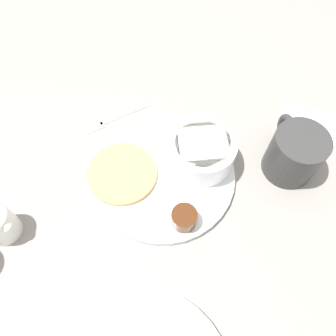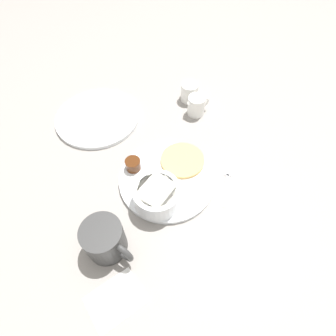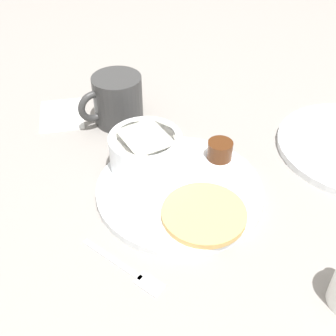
{
  "view_description": "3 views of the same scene",
  "coord_description": "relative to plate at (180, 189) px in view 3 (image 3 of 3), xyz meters",
  "views": [
    {
      "loc": [
        0.09,
        -0.25,
        0.51
      ],
      "look_at": [
        0.01,
        -0.0,
        0.04
      ],
      "focal_mm": 35.0,
      "sensor_mm": 36.0,
      "label": 1
    },
    {
      "loc": [
        0.19,
        0.32,
        0.58
      ],
      "look_at": [
        -0.01,
        -0.01,
        0.03
      ],
      "focal_mm": 28.0,
      "sensor_mm": 36.0,
      "label": 2
    },
    {
      "loc": [
        -0.46,
        0.08,
        0.44
      ],
      "look_at": [
        0.01,
        0.02,
        0.04
      ],
      "focal_mm": 45.0,
      "sensor_mm": 36.0,
      "label": 3
    }
  ],
  "objects": [
    {
      "name": "butter_ramekin",
      "position": [
        0.08,
        0.05,
        0.02
      ],
      "size": [
        0.04,
        0.04,
        0.04
      ],
      "color": "white",
      "rests_on": "plate"
    },
    {
      "name": "bowl",
      "position": [
        0.06,
        0.04,
        0.04
      ],
      "size": [
        0.11,
        0.11,
        0.06
      ],
      "color": "white",
      "rests_on": "plate"
    },
    {
      "name": "fork",
      "position": [
        -0.13,
        0.08,
        -0.0
      ],
      "size": [
        0.1,
        0.1,
        0.0
      ],
      "color": "silver",
      "rests_on": "ground_plane"
    },
    {
      "name": "syrup_cup",
      "position": [
        0.06,
        -0.07,
        0.02
      ],
      "size": [
        0.04,
        0.04,
        0.03
      ],
      "color": "#47230F",
      "rests_on": "plate"
    },
    {
      "name": "napkin",
      "position": [
        0.24,
        0.19,
        -0.0
      ],
      "size": [
        0.11,
        0.09,
        0.0
      ],
      "color": "white",
      "rests_on": "ground_plane"
    },
    {
      "name": "ground_plane",
      "position": [
        0.0,
        0.0,
        -0.01
      ],
      "size": [
        4.0,
        4.0,
        0.0
      ],
      "primitive_type": "plane",
      "color": "gray"
    },
    {
      "name": "plate",
      "position": [
        0.0,
        0.0,
        0.0
      ],
      "size": [
        0.25,
        0.25,
        0.01
      ],
      "color": "white",
      "rests_on": "ground_plane"
    },
    {
      "name": "coffee_mug",
      "position": [
        0.2,
        0.08,
        0.04
      ],
      "size": [
        0.09,
        0.12,
        0.09
      ],
      "color": "#333333",
      "rests_on": "ground_plane"
    },
    {
      "name": "pancake_stack",
      "position": [
        -0.06,
        -0.02,
        0.01
      ],
      "size": [
        0.12,
        0.12,
        0.01
      ],
      "color": "tan",
      "rests_on": "plate"
    }
  ]
}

